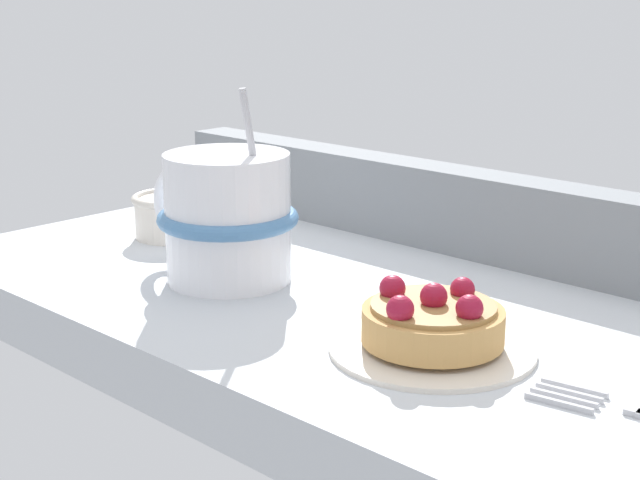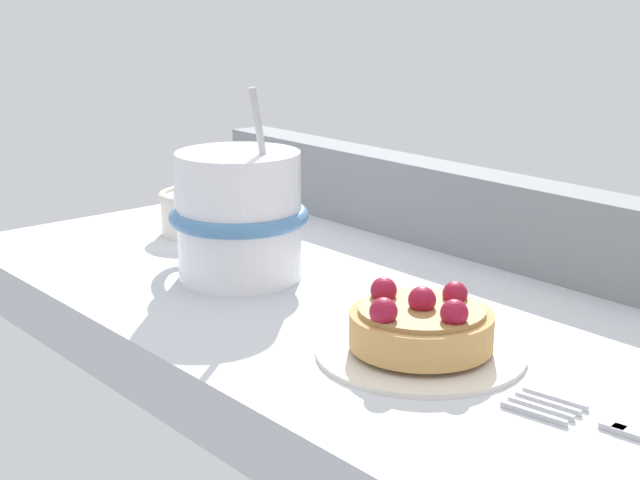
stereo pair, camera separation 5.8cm
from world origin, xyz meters
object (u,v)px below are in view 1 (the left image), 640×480
at_px(dessert_plate, 432,346).
at_px(coffee_mug, 226,217).
at_px(raspberry_tart, 433,320).
at_px(sugar_bowl, 172,214).

distance_m(dessert_plate, coffee_mug, 0.19).
bearing_deg(raspberry_tart, coffee_mug, 177.43).
bearing_deg(sugar_bowl, coffee_mug, -20.31).
distance_m(dessert_plate, sugar_bowl, 0.31).
height_order(coffee_mug, sugar_bowl, coffee_mug).
distance_m(coffee_mug, sugar_bowl, 0.13).
xyz_separation_m(raspberry_tart, sugar_bowl, (-0.30, 0.05, 0.00)).
relative_size(dessert_plate, coffee_mug, 0.87).
xyz_separation_m(dessert_plate, coffee_mug, (-0.18, 0.01, 0.04)).
bearing_deg(coffee_mug, raspberry_tart, -2.57).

